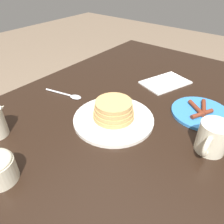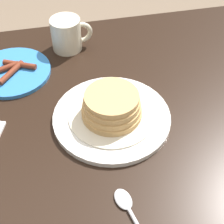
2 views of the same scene
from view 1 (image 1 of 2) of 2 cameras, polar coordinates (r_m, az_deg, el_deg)
The scene contains 6 objects.
dining_table at distance 0.80m, azimuth 0.76°, elevation -7.95°, with size 1.39×0.83×0.75m.
pancake_plate at distance 0.68m, azimuth 0.42°, elevation -0.68°, with size 0.25×0.25×0.07m.
side_plate_bacon at distance 0.78m, azimuth 22.14°, elevation -0.09°, with size 0.19×0.19×0.02m.
coffee_mug at distance 0.62m, azimuth 24.76°, elevation -6.11°, with size 0.11×0.08×0.09m.
napkin at distance 0.93m, azimuth 13.74°, elevation 7.49°, with size 0.22×0.18×0.01m.
spoon at distance 0.83m, azimuth -11.02°, elevation 4.28°, with size 0.05×0.16×0.01m.
Camera 1 is at (0.46, 0.35, 1.17)m, focal length 35.00 mm.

